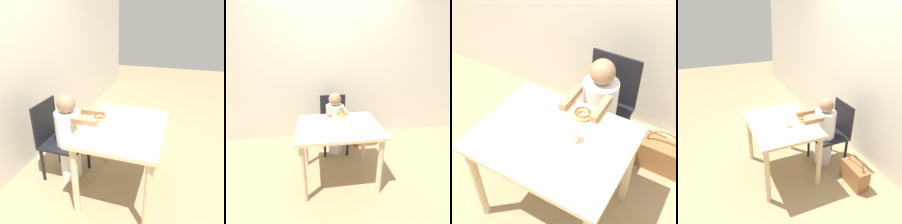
# 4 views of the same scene
# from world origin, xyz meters

# --- Properties ---
(ground_plane) EXTENTS (12.00, 12.00, 0.00)m
(ground_plane) POSITION_xyz_m (0.00, 0.00, 0.00)
(ground_plane) COLOR #997F5B
(wall_back) EXTENTS (8.00, 0.05, 2.50)m
(wall_back) POSITION_xyz_m (0.00, 1.22, 1.25)
(wall_back) COLOR beige
(wall_back) RESTS_ON ground_plane
(dining_table) EXTENTS (0.95, 0.75, 0.74)m
(dining_table) POSITION_xyz_m (0.00, 0.00, 0.61)
(dining_table) COLOR beige
(dining_table) RESTS_ON ground_plane
(chair) EXTENTS (0.41, 0.45, 0.86)m
(chair) POSITION_xyz_m (0.04, 0.73, 0.44)
(chair) COLOR black
(chair) RESTS_ON ground_plane
(child_figure) EXTENTS (0.28, 0.50, 0.96)m
(child_figure) POSITION_xyz_m (0.04, 0.59, 0.48)
(child_figure) COLOR white
(child_figure) RESTS_ON ground_plane
(donut) EXTENTS (0.13, 0.13, 0.04)m
(donut) POSITION_xyz_m (0.07, 0.26, 0.76)
(donut) COLOR #DBB270
(donut) RESTS_ON dining_table
(napkin) EXTENTS (0.31, 0.31, 0.00)m
(napkin) POSITION_xyz_m (-0.05, -0.03, 0.74)
(napkin) COLOR white
(napkin) RESTS_ON dining_table
(handbag) EXTENTS (0.36, 0.17, 0.41)m
(handbag) POSITION_xyz_m (0.55, 0.75, 0.14)
(handbag) COLOR brown
(handbag) RESTS_ON ground_plane
(cup) EXTENTS (0.06, 0.06, 0.09)m
(cup) POSITION_xyz_m (0.12, 0.03, 0.79)
(cup) COLOR white
(cup) RESTS_ON dining_table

